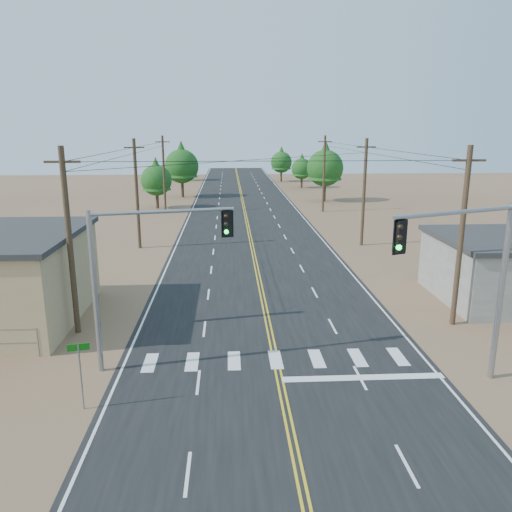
{
  "coord_description": "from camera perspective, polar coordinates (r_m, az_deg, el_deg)",
  "views": [
    {
      "loc": [
        -2.16,
        -13.95,
        10.8
      ],
      "look_at": [
        -0.58,
        14.62,
        3.5
      ],
      "focal_mm": 35.0,
      "sensor_mm": 36.0,
      "label": 1
    }
  ],
  "objects": [
    {
      "name": "road",
      "position": [
        45.3,
        -0.34,
        0.54
      ],
      "size": [
        15.0,
        200.0,
        0.02
      ],
      "primitive_type": "cube",
      "color": "black",
      "rests_on": "ground"
    },
    {
      "name": "tree_left_mid",
      "position": [
        82.23,
        -8.51,
        10.49
      ],
      "size": [
        5.43,
        5.43,
        9.05
      ],
      "color": "#3F2D1E",
      "rests_on": "ground"
    },
    {
      "name": "tree_right_far",
      "position": [
        106.3,
        2.91,
        10.9
      ],
      "size": [
        4.4,
        4.4,
        7.34
      ],
      "color": "#3F2D1E",
      "rests_on": "ground"
    },
    {
      "name": "utility_pole_right_far",
      "position": [
        67.39,
        7.77,
        9.35
      ],
      "size": [
        1.8,
        0.3,
        10.0
      ],
      "color": "#4C3826",
      "rests_on": "ground"
    },
    {
      "name": "tree_right_mid",
      "position": [
        95.07,
        5.26,
        10.13
      ],
      "size": [
        3.89,
        3.89,
        6.48
      ],
      "color": "#3F2D1E",
      "rests_on": "ground"
    },
    {
      "name": "tree_left_near",
      "position": [
        71.13,
        -11.34,
        8.84
      ],
      "size": [
        4.26,
        4.26,
        7.1
      ],
      "color": "#3F2D1E",
      "rests_on": "ground"
    },
    {
      "name": "signal_mast_right",
      "position": [
        22.19,
        23.68,
        -1.25
      ],
      "size": [
        5.79,
        2.48,
        7.9
      ],
      "rotation": [
        0.0,
        0.0,
        0.37
      ],
      "color": "gray",
      "rests_on": "ground"
    },
    {
      "name": "utility_pole_left_far",
      "position": [
        66.71,
        -10.48,
        9.2
      ],
      "size": [
        1.8,
        0.3,
        10.0
      ],
      "color": "#4C3826",
      "rests_on": "ground"
    },
    {
      "name": "signal_mast_left",
      "position": [
        22.84,
        -13.52,
        -0.62
      ],
      "size": [
        6.32,
        1.55,
        7.47
      ],
      "rotation": [
        0.0,
        0.0,
        0.21
      ],
      "color": "gray",
      "rests_on": "ground"
    },
    {
      "name": "tree_right_near",
      "position": [
        77.36,
        7.91,
        10.34
      ],
      "size": [
        5.5,
        5.5,
        9.17
      ],
      "color": "#3F2D1E",
      "rests_on": "ground"
    },
    {
      "name": "utility_pole_right_mid",
      "position": [
        48.0,
        12.25,
        7.2
      ],
      "size": [
        1.8,
        0.3,
        10.0
      ],
      "color": "#4C3826",
      "rests_on": "ground"
    },
    {
      "name": "utility_pole_right_near",
      "position": [
        29.43,
        22.4,
        2.09
      ],
      "size": [
        1.8,
        0.3,
        10.0
      ],
      "color": "#4C3826",
      "rests_on": "ground"
    },
    {
      "name": "street_sign",
      "position": [
        20.98,
        -19.47,
        -11.75
      ],
      "size": [
        0.82,
        0.21,
        2.8
      ],
      "rotation": [
        0.0,
        0.0,
        0.21
      ],
      "color": "gray",
      "rests_on": "ground"
    },
    {
      "name": "utility_pole_left_mid",
      "position": [
        47.04,
        -13.46,
        6.99
      ],
      "size": [
        1.8,
        0.3,
        10.0
      ],
      "color": "#4C3826",
      "rests_on": "ground"
    },
    {
      "name": "tree_left_far",
      "position": [
        109.47,
        -8.42,
        10.85
      ],
      "size": [
        4.38,
        4.38,
        7.3
      ],
      "color": "#3F2D1E",
      "rests_on": "ground"
    },
    {
      "name": "ground",
      "position": [
        17.77,
        4.88,
        -23.17
      ],
      "size": [
        220.0,
        220.0,
        0.0
      ],
      "primitive_type": "plane",
      "color": "#8A674A",
      "rests_on": "ground"
    },
    {
      "name": "utility_pole_left_near",
      "position": [
        27.84,
        -20.53,
        1.62
      ],
      "size": [
        1.8,
        0.3,
        10.0
      ],
      "color": "#4C3826",
      "rests_on": "ground"
    }
  ]
}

